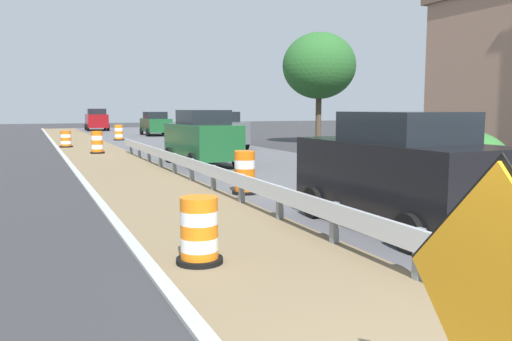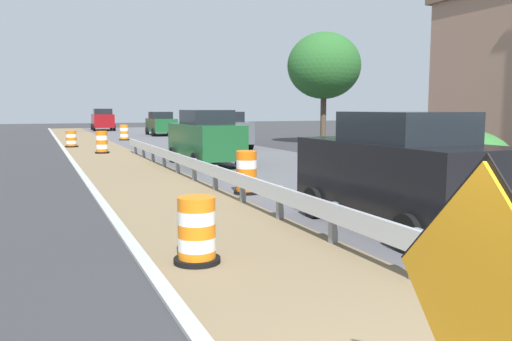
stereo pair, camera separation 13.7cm
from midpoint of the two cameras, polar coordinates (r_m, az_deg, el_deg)
guardrail_median at (r=7.26m, az=16.36°, el=-7.46°), size 0.18×43.84×0.71m
warning_sign_diamond at (r=3.62m, az=23.27°, el=-13.26°), size 0.22×1.74×2.02m
traffic_barrel_nearest at (r=7.80m, az=-6.68°, el=-6.83°), size 0.69×0.69×0.99m
traffic_barrel_close at (r=13.93m, az=-1.51°, el=-0.44°), size 0.68×0.68×1.14m
traffic_barrel_mid at (r=15.82m, az=-1.64°, el=0.18°), size 0.67×0.67×1.00m
traffic_barrel_far at (r=27.49m, az=-16.98°, el=2.84°), size 0.70×0.70×1.12m
traffic_barrel_farther at (r=32.39m, az=-20.03°, el=3.13°), size 0.74×0.74×0.95m
traffic_barrel_farthest at (r=38.27m, az=-14.76°, el=3.92°), size 0.74×0.74×1.09m
car_lead_near_lane at (r=21.03m, az=-6.07°, el=3.56°), size 2.13×4.56×2.19m
car_trailing_near_lane at (r=29.83m, az=-3.79°, el=4.40°), size 1.92×4.08×2.06m
car_lead_far_lane at (r=55.57m, az=-16.98°, el=5.30°), size 2.28×4.67×2.19m
car_mid_far_lane at (r=44.51m, az=-10.93°, el=5.02°), size 2.17×4.49×1.95m
car_trailing_far_lane at (r=10.18m, az=14.87°, el=-0.03°), size 2.17×4.47×2.20m
bush_roadside at (r=15.94m, az=21.00°, el=1.19°), size 2.64×2.64×1.67m
tree_roadside at (r=33.44m, az=6.74°, el=11.19°), size 4.55×4.55×6.92m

